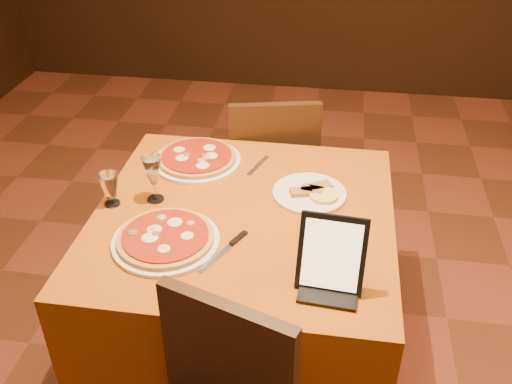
# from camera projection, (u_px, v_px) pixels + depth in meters

# --- Properties ---
(main_table) EXTENTS (1.10, 1.10, 0.75)m
(main_table) POSITION_uv_depth(u_px,v_px,m) (245.00, 288.00, 2.31)
(main_table) COLOR #AA4D0A
(main_table) RESTS_ON floor
(chair_main_far) EXTENTS (0.49, 0.49, 0.91)m
(chair_main_far) POSITION_uv_depth(u_px,v_px,m) (270.00, 170.00, 2.93)
(chair_main_far) COLOR black
(chair_main_far) RESTS_ON floor
(pizza_near) EXTENTS (0.37, 0.37, 0.03)m
(pizza_near) POSITION_uv_depth(u_px,v_px,m) (166.00, 239.00, 1.95)
(pizza_near) COLOR white
(pizza_near) RESTS_ON main_table
(pizza_far) EXTENTS (0.37, 0.37, 0.03)m
(pizza_far) POSITION_uv_depth(u_px,v_px,m) (197.00, 159.00, 2.40)
(pizza_far) COLOR white
(pizza_far) RESTS_ON main_table
(cutlet_dish) EXTENTS (0.29, 0.29, 0.03)m
(cutlet_dish) POSITION_uv_depth(u_px,v_px,m) (309.00, 192.00, 2.20)
(cutlet_dish) COLOR white
(cutlet_dish) RESTS_ON main_table
(wine_glass) EXTENTS (0.10, 0.10, 0.19)m
(wine_glass) POSITION_uv_depth(u_px,v_px,m) (153.00, 179.00, 2.12)
(wine_glass) COLOR #E2CB80
(wine_glass) RESTS_ON main_table
(water_glass) EXTENTS (0.09, 0.09, 0.13)m
(water_glass) POSITION_uv_depth(u_px,v_px,m) (110.00, 190.00, 2.12)
(water_glass) COLOR white
(water_glass) RESTS_ON main_table
(tablet) EXTENTS (0.21, 0.12, 0.24)m
(tablet) POSITION_uv_depth(u_px,v_px,m) (332.00, 254.00, 1.72)
(tablet) COLOR black
(tablet) RESTS_ON main_table
(knife) EXTENTS (0.13, 0.23, 0.01)m
(knife) POSITION_uv_depth(u_px,v_px,m) (223.00, 252.00, 1.91)
(knife) COLOR silver
(knife) RESTS_ON main_table
(fork_near) EXTENTS (0.09, 0.16, 0.01)m
(fork_near) POSITION_uv_depth(u_px,v_px,m) (128.00, 235.00, 1.99)
(fork_near) COLOR silver
(fork_near) RESTS_ON main_table
(fork_far) EXTENTS (0.08, 0.17, 0.01)m
(fork_far) POSITION_uv_depth(u_px,v_px,m) (258.00, 166.00, 2.38)
(fork_far) COLOR silver
(fork_far) RESTS_ON main_table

